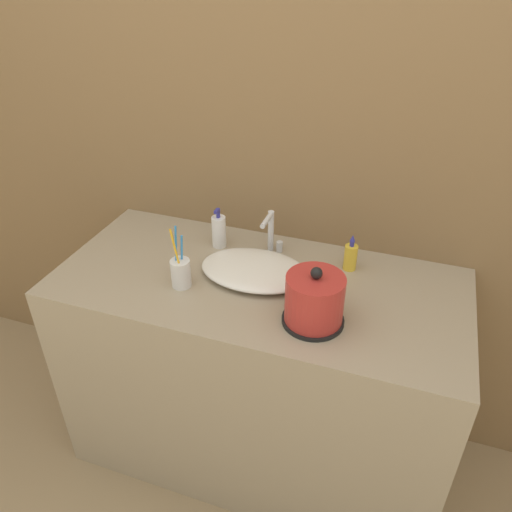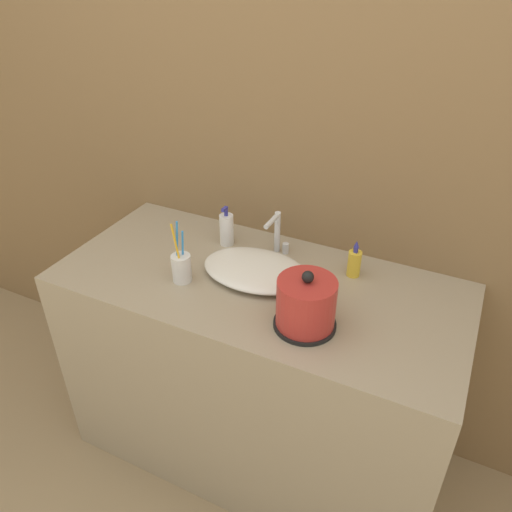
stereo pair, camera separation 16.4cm
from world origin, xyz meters
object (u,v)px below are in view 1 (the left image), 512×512
Objects in this scene: toothbrush_cup at (181,272)px; shampoo_bottle at (351,256)px; electric_kettle at (314,302)px; faucet at (271,231)px; lotion_bottle at (219,231)px.

toothbrush_cup reaches higher than shampoo_bottle.
electric_kettle is 0.33m from shampoo_bottle.
electric_kettle is at bearing -54.47° from faucet.
shampoo_bottle is (0.29, -0.02, -0.04)m from faucet.
faucet is 0.42m from electric_kettle.
toothbrush_cup is (-0.22, -0.30, -0.03)m from faucet.
toothbrush_cup reaches higher than electric_kettle.
shampoo_bottle is at bearing 80.68° from electric_kettle.
faucet is 0.37m from toothbrush_cup.
toothbrush_cup is 1.40× the size of lotion_bottle.
electric_kettle reaches higher than shampoo_bottle.
electric_kettle is 1.43× the size of shampoo_bottle.
electric_kettle reaches higher than faucet.
faucet is at bearing 7.25° from lotion_bottle.
shampoo_bottle is (0.05, 0.32, -0.02)m from electric_kettle.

